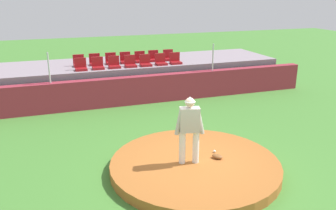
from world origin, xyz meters
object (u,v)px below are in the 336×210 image
at_px(pitcher, 190,125).
at_px(stadium_chair_10, 126,60).
at_px(fielding_glove, 217,156).
at_px(stadium_chair_3, 130,63).
at_px(stadium_chair_4, 145,62).
at_px(stadium_chair_5, 161,61).
at_px(stadium_chair_1, 98,65).
at_px(baseball, 215,151).
at_px(stadium_chair_6, 175,60).
at_px(stadium_chair_11, 140,59).
at_px(stadium_chair_2, 114,64).
at_px(stadium_chair_13, 169,57).
at_px(stadium_chair_12, 154,58).
at_px(stadium_chair_7, 79,63).
at_px(stadium_chair_8, 95,61).
at_px(stadium_chair_0, 81,66).
at_px(stadium_chair_9, 111,60).

height_order(pitcher, stadium_chair_10, pitcher).
xyz_separation_m(fielding_glove, stadium_chair_3, (-0.63, 7.24, 1.23)).
relative_size(pitcher, stadium_chair_4, 3.62).
bearing_deg(stadium_chair_5, stadium_chair_1, -0.45).
relative_size(baseball, stadium_chair_3, 0.15).
bearing_deg(stadium_chair_6, stadium_chair_1, -0.14).
distance_m(pitcher, stadium_chair_11, 8.13).
bearing_deg(baseball, stadium_chair_4, 90.33).
xyz_separation_m(stadium_chair_2, stadium_chair_10, (0.70, 0.88, 0.00)).
height_order(stadium_chair_3, stadium_chair_4, same).
height_order(fielding_glove, stadium_chair_13, stadium_chair_13).
relative_size(stadium_chair_2, stadium_chair_12, 1.00).
distance_m(stadium_chair_1, stadium_chair_4, 2.09).
height_order(stadium_chair_7, stadium_chair_13, same).
distance_m(stadium_chair_3, stadium_chair_10, 0.91).
xyz_separation_m(stadium_chair_1, stadium_chair_5, (2.81, -0.02, 0.00)).
height_order(stadium_chair_1, stadium_chair_8, same).
bearing_deg(stadium_chair_10, stadium_chair_7, 0.84).
distance_m(fielding_glove, stadium_chair_2, 7.49).
height_order(stadium_chair_0, stadium_chair_5, same).
relative_size(stadium_chair_1, stadium_chair_13, 1.00).
distance_m(fielding_glove, stadium_chair_7, 8.66).
bearing_deg(baseball, stadium_chair_13, 79.94).
bearing_deg(stadium_chair_12, baseball, 85.27).
distance_m(fielding_glove, stadium_chair_5, 7.38).
bearing_deg(stadium_chair_6, stadium_chair_4, 1.05).
relative_size(pitcher, stadium_chair_13, 3.62).
bearing_deg(stadium_chair_1, stadium_chair_7, -50.75).
relative_size(stadium_chair_9, stadium_chair_11, 1.00).
bearing_deg(stadium_chair_5, stadium_chair_0, -0.12).
relative_size(baseball, stadium_chair_1, 0.15).
relative_size(pitcher, stadium_chair_1, 3.62).
xyz_separation_m(stadium_chair_3, stadium_chair_6, (2.11, 0.01, 0.00)).
xyz_separation_m(fielding_glove, stadium_chair_7, (-2.74, 8.12, 1.23)).
bearing_deg(stadium_chair_5, stadium_chair_13, -127.31).
distance_m(stadium_chair_1, stadium_chair_7, 1.11).
bearing_deg(stadium_chair_1, stadium_chair_4, 179.04).
relative_size(stadium_chair_7, stadium_chair_12, 1.00).
height_order(stadium_chair_6, stadium_chair_9, same).
bearing_deg(stadium_chair_7, stadium_chair_5, 165.90).
bearing_deg(baseball, stadium_chair_12, 85.27).
xyz_separation_m(fielding_glove, stadium_chair_8, (-2.04, 8.16, 1.23)).
distance_m(baseball, stadium_chair_13, 8.02).
height_order(stadium_chair_3, stadium_chair_8, same).
bearing_deg(stadium_chair_12, stadium_chair_6, 128.66).
bearing_deg(stadium_chair_12, fielding_glove, 84.84).
height_order(stadium_chair_4, stadium_chair_11, same).
bearing_deg(pitcher, stadium_chair_5, 91.40).
height_order(fielding_glove, stadium_chair_8, stadium_chair_8).
bearing_deg(baseball, stadium_chair_10, 95.30).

